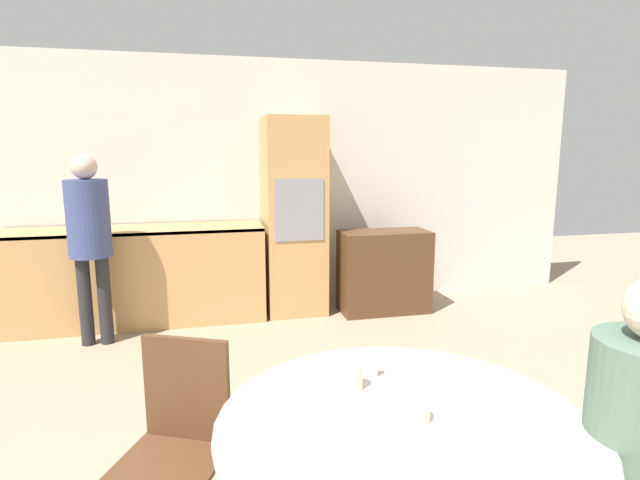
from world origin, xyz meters
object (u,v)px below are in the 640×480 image
object	(u,v)px
chair_far_left	(178,437)
person_standing	(89,229)
dining_table	(403,475)
cup	(352,376)
oven_unit	(294,217)
sideboard	(384,271)
bowl_near	(409,412)

from	to	relation	value
chair_far_left	person_standing	xyz separation A→B (m)	(-0.80, 2.52, 0.51)
dining_table	chair_far_left	size ratio (longest dim) A/B	1.46
chair_far_left	person_standing	world-z (taller)	person_standing
dining_table	cup	bearing A→B (deg)	112.00
cup	oven_unit	bearing A→B (deg)	83.62
sideboard	bowl_near	size ratio (longest dim) A/B	6.34
oven_unit	person_standing	distance (m)	1.92
sideboard	oven_unit	bearing A→B (deg)	165.71
oven_unit	sideboard	size ratio (longest dim) A/B	2.19
sideboard	person_standing	size ratio (longest dim) A/B	0.56
oven_unit	bowl_near	size ratio (longest dim) A/B	13.87
person_standing	dining_table	bearing A→B (deg)	-62.01
oven_unit	dining_table	size ratio (longest dim) A/B	1.52
sideboard	bowl_near	bearing A→B (deg)	-109.15
oven_unit	bowl_near	xyz separation A→B (m)	(-0.23, -3.50, -0.23)
sideboard	cup	distance (m)	3.29
oven_unit	chair_far_left	distance (m)	3.25
person_standing	sideboard	bearing A→B (deg)	6.04
sideboard	chair_far_left	bearing A→B (deg)	-124.73
person_standing	oven_unit	bearing A→B (deg)	15.77
bowl_near	person_standing	bearing A→B (deg)	118.37
dining_table	oven_unit	bearing A→B (deg)	85.87
oven_unit	bowl_near	bearing A→B (deg)	-93.81
sideboard	person_standing	distance (m)	2.82
person_standing	bowl_near	size ratio (longest dim) A/B	11.37
chair_far_left	cup	bearing A→B (deg)	8.64
dining_table	cup	size ratio (longest dim) A/B	13.34
oven_unit	sideboard	world-z (taller)	oven_unit
oven_unit	cup	world-z (taller)	oven_unit
chair_far_left	cup	world-z (taller)	chair_far_left
chair_far_left	cup	distance (m)	0.77
oven_unit	chair_far_left	size ratio (longest dim) A/B	2.22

